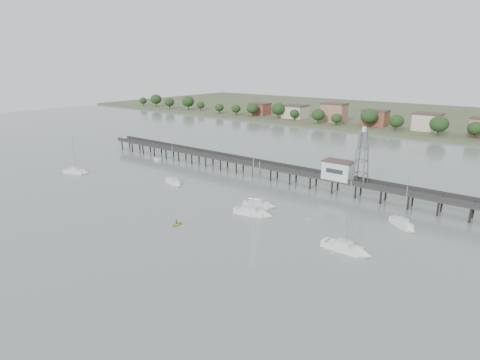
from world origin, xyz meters
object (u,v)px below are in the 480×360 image
object	(u,v)px
sailboat_d	(351,250)
white_tender	(157,159)
yellow_dinghy	(177,225)
lattice_tower	(362,158)
sailboat_c	(262,205)
sailboat_f	(257,213)
pier	(265,166)
sailboat_a	(78,172)
sailboat_e	(405,226)
sailboat_b	(175,183)

from	to	relation	value
sailboat_d	white_tender	bearing A→B (deg)	163.16
yellow_dinghy	lattice_tower	bearing A→B (deg)	64.78
sailboat_c	sailboat_f	world-z (taller)	sailboat_f
pier	white_tender	bearing A→B (deg)	-172.29
sailboat_f	yellow_dinghy	size ratio (longest dim) A/B	5.86
sailboat_a	white_tender	xyz separation A→B (m)	(6.29, 28.65, -0.26)
sailboat_e	sailboat_f	distance (m)	33.75
pier	sailboat_b	distance (m)	29.22
sailboat_b	yellow_dinghy	bearing A→B (deg)	-24.56
pier	yellow_dinghy	bearing A→B (deg)	-81.50
sailboat_f	yellow_dinghy	bearing A→B (deg)	-137.91
sailboat_c	sailboat_f	xyz separation A→B (m)	(2.35, -5.41, -0.01)
lattice_tower	white_tender	world-z (taller)	lattice_tower
sailboat_d	lattice_tower	bearing A→B (deg)	110.47
sailboat_d	sailboat_f	xyz separation A→B (m)	(-26.13, 4.67, 0.00)
sailboat_c	white_tender	world-z (taller)	sailboat_c
sailboat_a	sailboat_d	world-z (taller)	sailboat_d
sailboat_d	sailboat_f	world-z (taller)	sailboat_d
pier	white_tender	distance (m)	46.00
sailboat_b	sailboat_f	world-z (taller)	sailboat_f
pier	sailboat_c	xyz separation A→B (m)	(15.41, -23.49, -3.15)
sailboat_f	sailboat_e	bearing A→B (deg)	11.44
sailboat_b	yellow_dinghy	world-z (taller)	sailboat_b
sailboat_b	lattice_tower	bearing A→B (deg)	43.71
lattice_tower	sailboat_d	size ratio (longest dim) A/B	1.01
sailboat_c	sailboat_f	bearing A→B (deg)	-91.48
yellow_dinghy	sailboat_b	bearing A→B (deg)	141.45
sailboat_f	white_tender	distance (m)	67.18
sailboat_d	sailboat_e	bearing A→B (deg)	76.92
sailboat_d	white_tender	world-z (taller)	sailboat_d
pier	sailboat_f	distance (m)	34.07
sailboat_c	sailboat_f	size ratio (longest dim) A/B	0.85
sailboat_f	white_tender	bearing A→B (deg)	146.71
sailboat_a	sailboat_f	world-z (taller)	sailboat_f
lattice_tower	sailboat_d	xyz separation A→B (m)	(12.39, -33.57, -10.47)
sailboat_b	yellow_dinghy	size ratio (longest dim) A/B	4.94
lattice_tower	sailboat_b	bearing A→B (deg)	-153.89
sailboat_f	sailboat_c	bearing A→B (deg)	99.98
sailboat_c	sailboat_d	xyz separation A→B (m)	(28.48, -10.08, -0.01)
sailboat_e	sailboat_b	bearing A→B (deg)	-136.36
sailboat_a	sailboat_f	distance (m)	69.75
sailboat_f	pier	bearing A→B (deg)	108.06
sailboat_a	sailboat_c	bearing A→B (deg)	-16.94
sailboat_e	yellow_dinghy	distance (m)	51.51
lattice_tower	sailboat_f	distance (m)	33.67
lattice_tower	sailboat_b	xyz separation A→B (m)	(-48.32, -23.69, -10.46)
sailboat_c	sailboat_b	bearing A→B (deg)	155.37
white_tender	yellow_dinghy	bearing A→B (deg)	-22.68
sailboat_c	lattice_tower	bearing A→B (deg)	30.62
sailboat_c	sailboat_d	bearing A→B (deg)	-44.46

